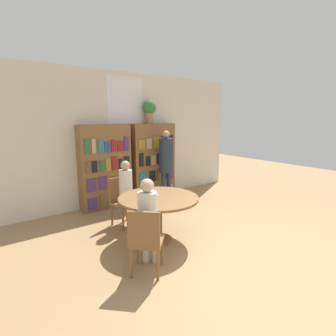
# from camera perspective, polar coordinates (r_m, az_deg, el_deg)

# --- Properties ---
(ground_plane) EXTENTS (16.00, 16.00, 0.00)m
(ground_plane) POSITION_cam_1_polar(r_m,az_deg,el_deg) (3.99, 18.40, -19.56)
(ground_plane) COLOR #9E7A51
(wall_back) EXTENTS (6.40, 0.07, 3.00)m
(wall_back) POSITION_cam_1_polar(r_m,az_deg,el_deg) (6.28, -9.15, 6.41)
(wall_back) COLOR beige
(wall_back) RESTS_ON ground_plane
(bookshelf_left) EXTENTS (1.13, 0.34, 1.84)m
(bookshelf_left) POSITION_cam_1_polar(r_m,az_deg,el_deg) (5.91, -13.48, 0.22)
(bookshelf_left) COLOR brown
(bookshelf_left) RESTS_ON ground_plane
(bookshelf_right) EXTENTS (1.13, 0.34, 1.84)m
(bookshelf_right) POSITION_cam_1_polar(r_m,az_deg,el_deg) (6.50, -3.29, 1.45)
(bookshelf_right) COLOR brown
(bookshelf_right) RESTS_ON ground_plane
(flower_vase) EXTENTS (0.32, 0.32, 0.54)m
(flower_vase) POSITION_cam_1_polar(r_m,az_deg,el_deg) (6.37, -4.05, 12.59)
(flower_vase) COLOR #997047
(flower_vase) RESTS_ON bookshelf_right
(reading_table) EXTENTS (1.28, 1.28, 0.74)m
(reading_table) POSITION_cam_1_polar(r_m,az_deg,el_deg) (4.24, -2.10, -7.76)
(reading_table) COLOR brown
(reading_table) RESTS_ON ground_plane
(chair_near_camera) EXTENTS (0.57, 0.57, 0.89)m
(chair_near_camera) POSITION_cam_1_polar(r_m,az_deg,el_deg) (3.40, -4.92, -15.09)
(chair_near_camera) COLOR brown
(chair_near_camera) RESTS_ON ground_plane
(chair_left_side) EXTENTS (0.46, 0.46, 0.89)m
(chair_left_side) POSITION_cam_1_polar(r_m,az_deg,el_deg) (5.00, -10.04, -6.59)
(chair_left_side) COLOR brown
(chair_left_side) RESTS_ON ground_plane
(seated_reader_left) EXTENTS (0.29, 0.38, 1.23)m
(seated_reader_left) POSITION_cam_1_polar(r_m,az_deg,el_deg) (4.80, -8.78, -4.93)
(seated_reader_left) COLOR beige
(seated_reader_left) RESTS_ON ground_plane
(seated_reader_right) EXTENTS (0.40, 0.40, 1.24)m
(seated_reader_right) POSITION_cam_1_polar(r_m,az_deg,el_deg) (3.48, -4.32, -10.88)
(seated_reader_right) COLOR beige
(seated_reader_right) RESTS_ON ground_plane
(librarian_standing) EXTENTS (0.33, 0.60, 1.69)m
(librarian_standing) POSITION_cam_1_polar(r_m,az_deg,el_deg) (6.09, -0.42, 2.07)
(librarian_standing) COLOR #232D3D
(librarian_standing) RESTS_ON ground_plane
(open_book_on_table) EXTENTS (0.24, 0.18, 0.03)m
(open_book_on_table) POSITION_cam_1_polar(r_m,az_deg,el_deg) (4.23, -4.01, -6.03)
(open_book_on_table) COLOR silver
(open_book_on_table) RESTS_ON reading_table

